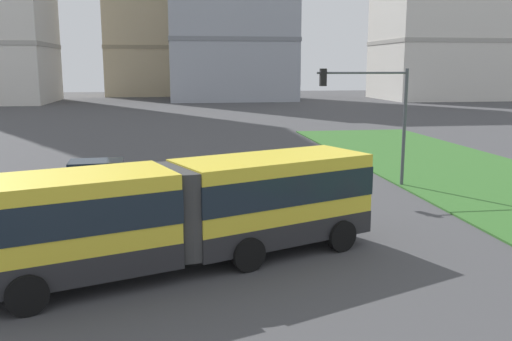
# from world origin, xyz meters

# --- Properties ---
(articulated_bus) EXTENTS (11.85, 6.64, 3.00)m
(articulated_bus) POSITION_xyz_m (-2.28, 12.45, 1.65)
(articulated_bus) COLOR yellow
(articulated_bus) RESTS_ON ground
(car_maroon_sedan) EXTENTS (4.50, 2.24, 1.58)m
(car_maroon_sedan) POSITION_xyz_m (-6.04, 22.21, 0.75)
(car_maroon_sedan) COLOR maroon
(car_maroon_sedan) RESTS_ON ground
(traffic_light_far_right) EXTENTS (4.45, 0.28, 5.66)m
(traffic_light_far_right) POSITION_xyz_m (6.78, 22.00, 3.96)
(traffic_light_far_right) COLOR #474C51
(traffic_light_far_right) RESTS_ON ground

